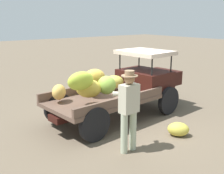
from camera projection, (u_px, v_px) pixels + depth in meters
name	position (u px, v px, depth m)	size (l,w,h in m)	color
ground_plane	(127.00, 120.00, 7.75)	(60.00, 60.00, 0.00)	brown
truck	(123.00, 86.00, 7.89)	(4.54, 2.01, 1.86)	black
farmer	(129.00, 106.00, 5.70)	(0.53, 0.47, 1.78)	#B0BB9F
loose_banana_bunch	(178.00, 129.00, 6.66)	(0.52, 0.38, 0.34)	gold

